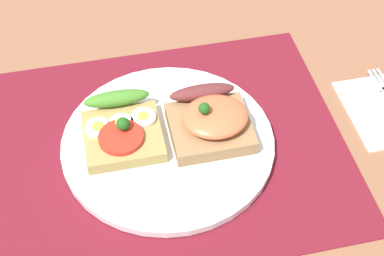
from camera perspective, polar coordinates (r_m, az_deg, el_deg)
The scene contains 5 objects.
ground_plane at distance 71.52cm, azimuth -2.35°, elevation -2.71°, with size 120.00×90.00×3.20cm, color #8E5A3E.
placemat at distance 70.16cm, azimuth -2.40°, elevation -1.83°, with size 43.06×35.16×0.30cm, color maroon.
plate at distance 69.65cm, azimuth -2.41°, elevation -1.48°, with size 25.87×25.87×1.02cm, color white.
sandwich_egg_tomato at distance 69.16cm, azimuth -7.03°, elevation -0.10°, with size 9.26×10.31×3.80cm.
sandwich_salmon at distance 68.63cm, azimuth 1.99°, elevation 0.61°, with size 9.68×10.26×5.32cm.
Camera 1 is at (-6.52, -44.07, 54.35)cm, focal length 53.46 mm.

